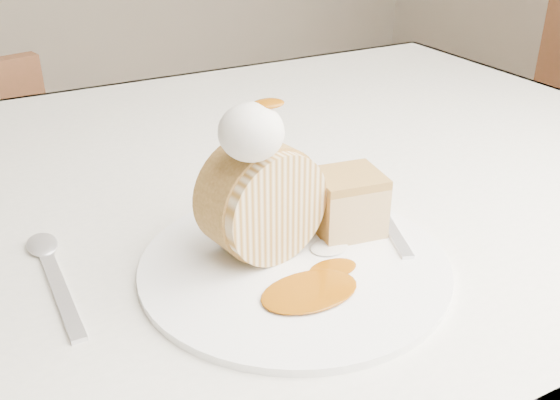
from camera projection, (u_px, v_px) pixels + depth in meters
table at (197, 248)px, 0.79m from camera, size 1.40×0.90×0.75m
plate at (294, 264)px, 0.58m from camera, size 0.33×0.33×0.01m
roulade_slice at (262, 201)px, 0.57m from camera, size 0.12×0.08×0.11m
cake_chunk at (347, 206)px, 0.62m from camera, size 0.07×0.07×0.05m
whipped_cream at (251, 132)px, 0.51m from camera, size 0.06×0.06×0.05m
caramel_drizzle at (268, 96)px, 0.51m from camera, size 0.03×0.02×0.01m
caramel_pool at (309, 291)px, 0.54m from camera, size 0.10×0.07×0.00m
fork at (389, 225)px, 0.64m from camera, size 0.08×0.17×0.00m
spoon at (62, 295)px, 0.55m from camera, size 0.03×0.17×0.00m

